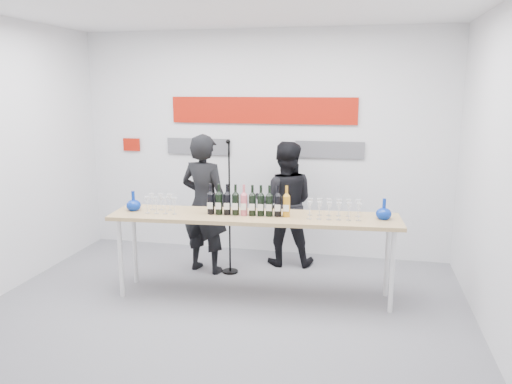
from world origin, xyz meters
TOP-DOWN VIEW (x-y plane):
  - ground at (0.00, 0.00)m, footprint 5.00×5.00m
  - back_wall at (0.00, 2.00)m, footprint 5.00×0.04m
  - signage at (-0.06, 1.97)m, footprint 3.38×0.02m
  - tasting_table at (0.23, 0.44)m, footprint 3.11×0.84m
  - wine_bottles at (0.17, 0.41)m, footprint 0.89×0.14m
  - decanter_left at (-1.12, 0.36)m, footprint 0.16×0.16m
  - decanter_right at (1.57, 0.57)m, footprint 0.16×0.16m
  - glasses_left at (-0.79, 0.35)m, footprint 0.38×0.24m
  - glasses_right at (1.06, 0.50)m, footprint 0.57×0.26m
  - presenter_left at (-0.53, 1.08)m, footprint 0.71×0.55m
  - presenter_right at (0.38, 1.55)m, footprint 0.84×0.69m
  - mic_stand at (-0.22, 1.08)m, footprint 0.19×0.19m

SIDE VIEW (x-z plane):
  - ground at x=0.00m, z-range 0.00..0.00m
  - mic_stand at x=-0.22m, z-range -0.32..1.33m
  - presenter_right at x=0.38m, z-range 0.00..1.59m
  - tasting_table at x=0.23m, z-range 0.39..1.31m
  - presenter_left at x=-0.53m, z-range 0.00..1.71m
  - glasses_left at x=-0.79m, z-range 0.92..1.10m
  - glasses_right at x=1.06m, z-range 0.92..1.10m
  - decanter_left at x=-1.12m, z-range 0.92..1.14m
  - decanter_right at x=1.57m, z-range 0.92..1.14m
  - wine_bottles at x=0.17m, z-range 0.92..1.25m
  - back_wall at x=0.00m, z-range 0.00..3.00m
  - signage at x=-0.06m, z-range 1.41..2.20m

